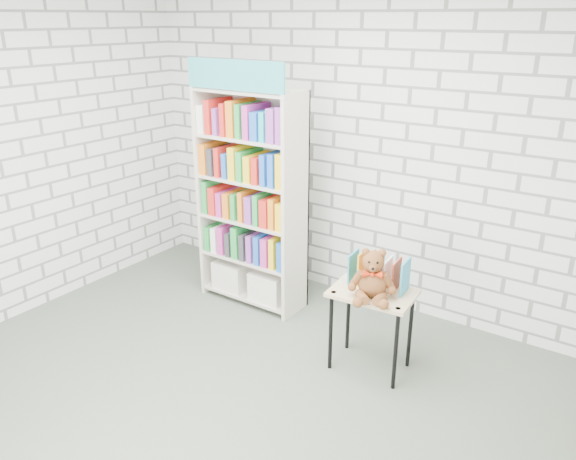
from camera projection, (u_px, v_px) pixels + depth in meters
The scene contains 6 objects.
ground at pixel (213, 399), 3.94m from camera, with size 4.50×4.50×0.00m, color #4B5548.
room_shell at pixel (199, 149), 3.30m from camera, with size 4.52×4.02×2.81m.
bookshelf at pixel (252, 198), 4.99m from camera, with size 0.98×0.38×2.20m.
display_table at pixel (372, 302), 4.11m from camera, with size 0.63×0.46×0.64m.
table_books at pixel (379, 271), 4.11m from camera, with size 0.43×0.22×0.25m.
teddy_bear at pixel (372, 279), 3.94m from camera, with size 0.34×0.33×0.37m.
Camera 1 is at (2.28, -2.39, 2.52)m, focal length 35.00 mm.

